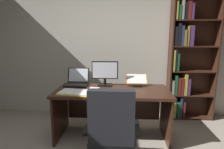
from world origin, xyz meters
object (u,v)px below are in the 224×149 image
Objects in this scene: bookshelf at (187,60)px; reading_stand_with_book at (137,80)px; keyboard at (102,92)px; notepad at (93,89)px; pen at (95,89)px; office_chair at (112,138)px; computer_mouse at (124,91)px; desk at (113,101)px; monitor at (105,74)px; open_binder at (75,92)px; laptop at (77,82)px.

reading_stand_with_book is at bearing -152.10° from bookshelf.
notepad is (-0.15, 0.15, -0.01)m from keyboard.
pen is (-0.65, -0.32, -0.07)m from reading_stand_with_book.
computer_mouse is at bearing 79.72° from office_chair.
desk is 5.00× the size of reading_stand_with_book.
keyboard is at bearing -90.00° from monitor.
open_binder is 3.51× the size of pen.
pen is at bearing 161.13° from computer_mouse.
computer_mouse reaches higher than open_binder.
notepad is (0.31, -0.27, -0.05)m from laptop.
computer_mouse is 0.31× the size of reading_stand_with_book.
desk is at bearing -151.10° from bookshelf.
pen is (0.33, -0.27, -0.04)m from laptop.
bookshelf is 1.53m from computer_mouse.
office_chair is 0.74m from computer_mouse.
pen reaches higher than desk.
monitor reaches higher than desk.
laptop reaches higher than keyboard.
reading_stand_with_book is (0.22, 0.46, 0.06)m from computer_mouse.
laptop is at bearing 151.22° from computer_mouse.
computer_mouse is 0.51m from reading_stand_with_book.
monitor is 1.00× the size of keyboard.
open_binder is 0.31m from pen.
open_binder is 2.34× the size of notepad.
keyboard is 0.21m from notepad.
laptop reaches higher than notepad.
pen is at bearing -39.41° from laptop.
monitor is at bearing 127.02° from desk.
monitor reaches higher than open_binder.
monitor is at bearing 59.66° from notepad.
bookshelf reaches higher than notepad.
monitor is 0.34m from pen.
open_binder is at bearing -151.05° from bookshelf.
computer_mouse is 0.50× the size of notepad.
monitor is at bearing -159.17° from bookshelf.
office_chair is at bearing -67.42° from notepad.
pen is (-0.43, 0.15, -0.01)m from computer_mouse.
keyboard is at bearing -44.28° from notepad.
reading_stand_with_book is at bearing 25.97° from pen.
laptop is 0.85× the size of keyboard.
open_binder is at bearing -172.33° from keyboard.
monitor is at bearing 126.49° from computer_mouse.
office_chair is 2.39× the size of keyboard.
laptop reaches higher than reading_stand_with_book.
desk is 0.53m from reading_stand_with_book.
notepad is (-0.15, -0.26, -0.19)m from monitor.
monitor is 4.04× the size of computer_mouse.
notepad is at bearing 113.32° from office_chair.
laptop is at bearing 178.59° from monitor.
laptop is 1.69× the size of notepad.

